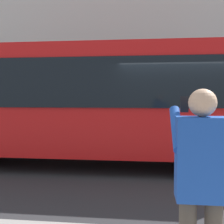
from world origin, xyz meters
The scene contains 4 objects.
ground_plane centered at (0.00, 0.00, 0.00)m, with size 60.00×60.00×0.00m, color #2B2B2D.
building_facade_far centered at (-0.02, -6.80, 5.99)m, with size 28.00×1.55×12.00m.
red_bus centered at (2.31, -0.32, 1.68)m, with size 9.05×2.54×3.08m.
pedestrian_photographer centered at (0.22, 4.75, 1.14)m, with size 0.53×0.52×1.70m.
Camera 1 is at (0.66, 7.06, 1.79)m, focal length 46.14 mm.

